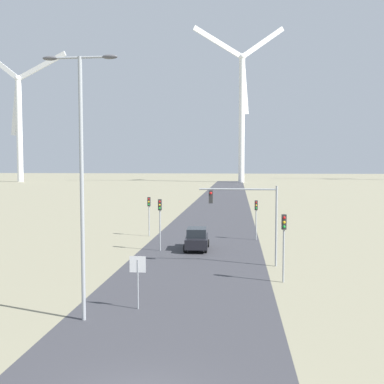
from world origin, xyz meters
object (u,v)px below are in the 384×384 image
(streetlamp, at_px, (81,160))
(traffic_light_post_mid_right, at_px, (256,211))
(wind_turbine_far_left, at_px, (19,116))
(traffic_light_post_near_left, at_px, (160,213))
(wind_turbine_left, at_px, (242,105))
(traffic_light_mast_overhead, at_px, (248,208))
(car_approaching, at_px, (197,239))
(stop_sign_near, at_px, (138,272))
(traffic_light_post_mid_left, at_px, (149,207))
(traffic_light_post_near_right, at_px, (284,233))

(streetlamp, distance_m, traffic_light_post_mid_right, 24.54)
(streetlamp, relative_size, wind_turbine_far_left, 0.23)
(traffic_light_post_near_left, distance_m, wind_turbine_left, 136.50)
(traffic_light_mast_overhead, bearing_deg, wind_turbine_far_left, 122.10)
(traffic_light_post_near_left, bearing_deg, wind_turbine_left, 86.71)
(traffic_light_post_near_left, relative_size, wind_turbine_left, 0.07)
(traffic_light_post_mid_right, distance_m, traffic_light_mast_overhead, 10.85)
(car_approaching, bearing_deg, stop_sign_near, -95.60)
(wind_turbine_far_left, bearing_deg, traffic_light_post_near_left, -59.22)
(streetlamp, relative_size, traffic_light_post_mid_right, 3.22)
(traffic_light_post_near_left, bearing_deg, car_approaching, 13.23)
(streetlamp, xyz_separation_m, wind_turbine_left, (8.36, 150.27, 21.55))
(stop_sign_near, height_order, wind_turbine_left, wind_turbine_left)
(wind_turbine_left, bearing_deg, wind_turbine_far_left, -176.69)
(traffic_light_post_mid_left, relative_size, wind_turbine_left, 0.07)
(traffic_light_post_mid_left, xyz_separation_m, car_approaching, (5.29, -6.44, -1.92))
(wind_turbine_far_left, bearing_deg, wind_turbine_left, 3.31)
(traffic_light_post_mid_right, xyz_separation_m, wind_turbine_far_left, (-84.83, 122.90, 22.35))
(wind_turbine_left, bearing_deg, traffic_light_post_near_left, -93.29)
(traffic_light_post_near_left, bearing_deg, wind_turbine_far_left, 120.78)
(traffic_light_post_near_left, xyz_separation_m, traffic_light_post_mid_left, (-2.33, 7.13, -0.26))
(streetlamp, distance_m, wind_turbine_left, 152.04)
(streetlamp, height_order, traffic_light_post_near_right, streetlamp)
(traffic_light_mast_overhead, relative_size, wind_turbine_far_left, 0.11)
(wind_turbine_left, bearing_deg, traffic_light_mast_overhead, -90.28)
(traffic_light_post_mid_left, relative_size, car_approaching, 0.92)
(streetlamp, bearing_deg, traffic_light_mast_overhead, 56.86)
(streetlamp, distance_m, traffic_light_mast_overhead, 14.42)
(traffic_light_post_near_right, bearing_deg, traffic_light_post_mid_left, 125.35)
(stop_sign_near, relative_size, traffic_light_post_mid_left, 0.68)
(streetlamp, height_order, traffic_light_mast_overhead, streetlamp)
(traffic_light_post_mid_left, height_order, wind_turbine_far_left, wind_turbine_far_left)
(car_approaching, bearing_deg, traffic_light_post_near_right, -57.63)
(traffic_light_post_near_right, height_order, traffic_light_mast_overhead, traffic_light_mast_overhead)
(traffic_light_post_mid_right, relative_size, wind_turbine_far_left, 0.07)
(traffic_light_post_mid_left, xyz_separation_m, wind_turbine_left, (10.02, 126.70, 26.02))
(stop_sign_near, bearing_deg, traffic_light_post_near_right, 37.02)
(traffic_light_post_near_right, distance_m, wind_turbine_far_left, 163.91)
(traffic_light_post_mid_right, xyz_separation_m, traffic_light_mast_overhead, (-1.02, -10.72, 1.37))
(wind_turbine_left, bearing_deg, stop_sign_near, -92.41)
(traffic_light_mast_overhead, bearing_deg, traffic_light_post_near_left, 146.33)
(streetlamp, relative_size, stop_sign_near, 4.52)
(streetlamp, xyz_separation_m, traffic_light_post_mid_right, (8.70, 22.49, -4.58))
(stop_sign_near, relative_size, wind_turbine_left, 0.04)
(traffic_light_post_mid_left, relative_size, traffic_light_post_mid_right, 1.04)
(wind_turbine_left, bearing_deg, traffic_light_post_mid_right, -89.85)
(stop_sign_near, distance_m, traffic_light_post_near_right, 9.60)
(traffic_light_post_near_left, distance_m, traffic_light_mast_overhead, 8.48)
(streetlamp, height_order, stop_sign_near, streetlamp)
(streetlamp, height_order, traffic_light_post_mid_left, streetlamp)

